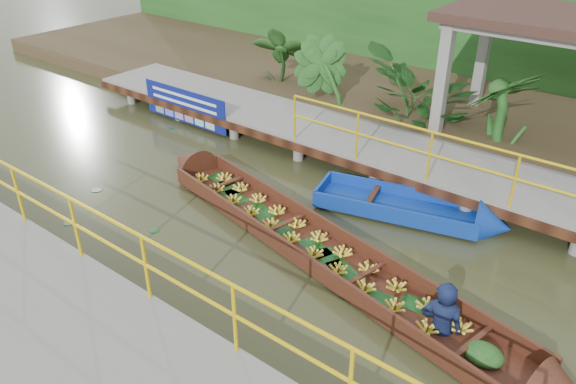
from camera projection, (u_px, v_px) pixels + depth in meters
The scene contains 10 objects.
ground at pixel (254, 223), 10.52m from camera, with size 80.00×80.00×0.00m, color #2E3018.
land_strip at pixel (431, 102), 15.56m from camera, with size 30.00×8.00×0.45m, color #372B1B.
far_dock at pixel (354, 141), 12.63m from camera, with size 16.00×2.06×1.66m.
near_dock at pixel (92, 373), 6.95m from camera, with size 18.00×2.40×1.73m.
pavilion at pixel (553, 32), 11.85m from camera, with size 4.40×3.00×3.00m.
foliage_backdrop at pixel (477, 21), 16.41m from camera, with size 30.00×0.80×4.00m, color #1B4415.
vendor_boat at pixel (335, 255), 9.25m from camera, with size 9.64×2.91×2.09m.
moored_blue_boat at pixel (444, 216), 10.45m from camera, with size 3.75×1.81×0.87m.
blue_banner at pixel (185, 106), 14.37m from camera, with size 2.87×0.04×0.90m.
tropical_plants at pixel (489, 102), 12.27m from camera, with size 14.50×1.50×1.87m.
Camera 1 is at (5.97, -6.60, 5.66)m, focal length 35.00 mm.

